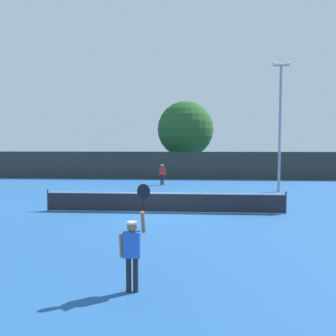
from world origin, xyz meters
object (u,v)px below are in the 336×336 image
at_px(player_receiving, 162,173).
at_px(light_pole, 280,119).
at_px(tennis_ball, 132,225).
at_px(parked_car_near, 149,167).
at_px(player_serving, 133,245).
at_px(large_tree, 185,129).
at_px(parked_car_mid, 276,168).

bearing_deg(player_receiving, light_pole, 156.89).
distance_m(tennis_ball, parked_car_near, 25.36).
bearing_deg(light_pole, player_receiving, 156.89).
relative_size(player_receiving, tennis_ball, 24.45).
bearing_deg(player_receiving, parked_car_near, -77.61).
relative_size(player_serving, parked_car_near, 0.55).
distance_m(large_tree, parked_car_mid, 10.70).
height_order(tennis_ball, large_tree, large_tree).
relative_size(large_tree, parked_car_near, 1.83).
bearing_deg(player_receiving, player_serving, 92.95).
distance_m(light_pole, parked_car_near, 18.53).
bearing_deg(parked_car_near, large_tree, -14.04).
distance_m(player_serving, large_tree, 31.41).
bearing_deg(player_receiving, tennis_ball, 89.91).
relative_size(player_receiving, parked_car_mid, 0.39).
bearing_deg(parked_car_mid, parked_car_near, 179.80).
bearing_deg(light_pole, parked_car_mid, 77.51).
height_order(player_serving, light_pole, light_pole).
height_order(player_receiving, tennis_ball, player_receiving).
bearing_deg(parked_car_near, tennis_ball, -92.58).
height_order(large_tree, parked_car_mid, large_tree).
distance_m(light_pole, large_tree, 15.49).
xyz_separation_m(tennis_ball, light_pole, (8.55, 10.88, 5.05)).
xyz_separation_m(light_pole, parked_car_near, (-10.89, 14.36, -4.31)).
bearing_deg(player_receiving, parked_car_mid, -138.89).
distance_m(player_receiving, large_tree, 11.16).
relative_size(player_serving, player_receiving, 1.46).
height_order(player_receiving, large_tree, large_tree).
bearing_deg(parked_car_mid, light_pole, -100.13).
distance_m(light_pole, parked_car_mid, 14.72).
bearing_deg(light_pole, player_serving, -113.39).
height_order(light_pole, parked_car_near, light_pole).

